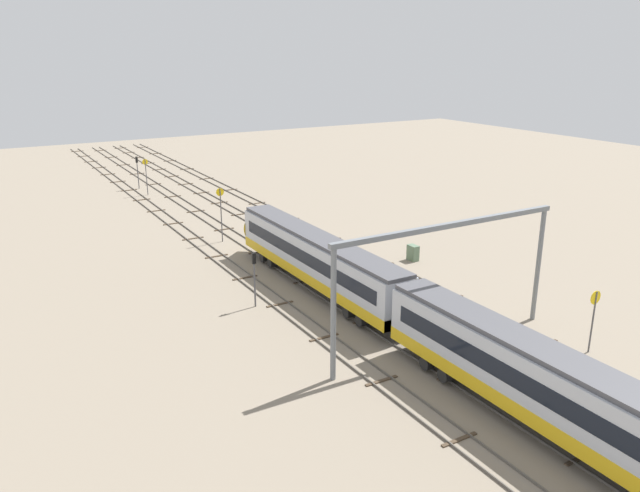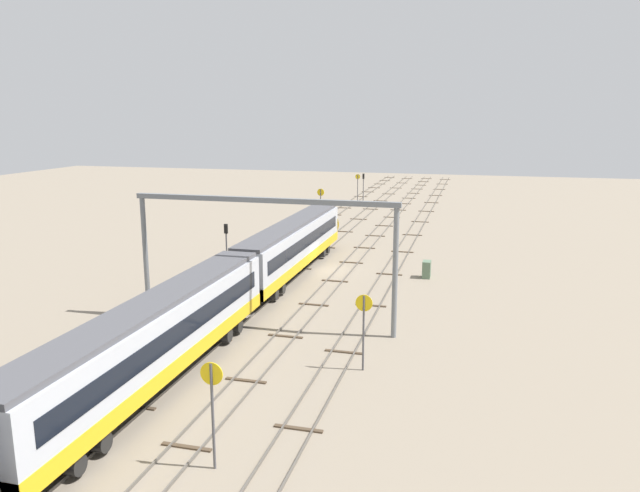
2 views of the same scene
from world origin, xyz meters
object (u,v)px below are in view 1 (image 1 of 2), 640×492
object	(u,v)px
speed_sign_near_foreground	(221,208)
speed_sign_far_trackside	(594,312)
speed_sign_mid_trackside	(146,173)
signal_light_trackside_departure	(137,168)
signal_light_trackside_approach	(254,272)
relay_cabinet	(413,253)
overhead_gantry	(449,255)

from	to	relation	value
speed_sign_near_foreground	speed_sign_far_trackside	xyz separation A→B (m)	(-37.21, -12.32, -0.71)
speed_sign_near_foreground	speed_sign_mid_trackside	world-z (taller)	speed_sign_near_foreground
signal_light_trackside_departure	speed_sign_near_foreground	bearing A→B (deg)	-178.56
speed_sign_near_foreground	speed_sign_mid_trackside	bearing A→B (deg)	1.74
signal_light_trackside_approach	signal_light_trackside_departure	bearing A→B (deg)	-4.09
relay_cabinet	signal_light_trackside_departure	bearing A→B (deg)	17.45
speed_sign_mid_trackside	speed_sign_far_trackside	xyz separation A→B (m)	(-64.11, -13.13, -0.23)
signal_light_trackside_departure	speed_sign_mid_trackside	bearing A→B (deg)	179.77
overhead_gantry	speed_sign_near_foreground	distance (m)	31.83
signal_light_trackside_departure	signal_light_trackside_approach	bearing A→B (deg)	175.91
overhead_gantry	signal_light_trackside_approach	bearing A→B (deg)	32.90
overhead_gantry	speed_sign_mid_trackside	bearing A→B (deg)	4.87
overhead_gantry	speed_sign_far_trackside	xyz separation A→B (m)	(-5.80, -8.16, -3.78)
speed_sign_mid_trackside	overhead_gantry	bearing A→B (deg)	-175.13
overhead_gantry	speed_sign_near_foreground	world-z (taller)	overhead_gantry
speed_sign_near_foreground	speed_sign_far_trackside	size ratio (longest dim) A/B	1.31
speed_sign_mid_trackside	signal_light_trackside_departure	size ratio (longest dim) A/B	1.07
speed_sign_mid_trackside	speed_sign_far_trackside	world-z (taller)	speed_sign_mid_trackside
overhead_gantry	signal_light_trackside_departure	size ratio (longest dim) A/B	3.88
speed_sign_far_trackside	signal_light_trackside_approach	xyz separation A→B (m)	(18.99, 16.69, -0.02)
speed_sign_near_foreground	signal_light_trackside_approach	distance (m)	18.75
signal_light_trackside_approach	signal_light_trackside_departure	distance (m)	50.17
relay_cabinet	speed_sign_near_foreground	bearing A→B (deg)	42.24
overhead_gantry	speed_sign_mid_trackside	size ratio (longest dim) A/B	3.62
relay_cabinet	speed_sign_far_trackside	bearing A→B (deg)	175.35
speed_sign_near_foreground	signal_light_trackside_departure	bearing A→B (deg)	1.44
signal_light_trackside_approach	signal_light_trackside_departure	world-z (taller)	signal_light_trackside_departure
overhead_gantry	speed_sign_near_foreground	xyz separation A→B (m)	(31.41, 4.15, -3.07)
speed_sign_mid_trackside	relay_cabinet	size ratio (longest dim) A/B	3.35
speed_sign_near_foreground	relay_cabinet	size ratio (longest dim) A/B	3.83
signal_light_trackside_approach	signal_light_trackside_departure	xyz separation A→B (m)	(50.05, -3.58, 0.14)
overhead_gantry	speed_sign_mid_trackside	distance (m)	58.62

